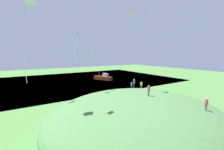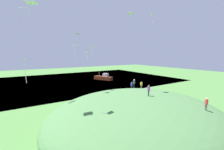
{
  "view_description": "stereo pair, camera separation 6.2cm",
  "coord_description": "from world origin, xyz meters",
  "px_view_note": "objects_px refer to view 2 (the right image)",
  "views": [
    {
      "loc": [
        27.2,
        -14.95,
        9.68
      ],
      "look_at": [
        2.75,
        0.85,
        5.64
      ],
      "focal_mm": 24.3,
      "sensor_mm": 36.0,
      "label": 1
    },
    {
      "loc": [
        27.23,
        -14.89,
        9.68
      ],
      "look_at": [
        2.75,
        0.85,
        5.64
      ],
      "focal_mm": 24.3,
      "sensor_mm": 36.0,
      "label": 2
    }
  ],
  "objects_px": {
    "person_on_hilltop": "(134,82)",
    "kite_4": "(131,14)",
    "kite_7": "(25,61)",
    "boat_on_lake": "(103,78)",
    "person_with_child": "(132,85)",
    "kite_5": "(77,34)",
    "kite_0": "(31,3)",
    "person_near_shore": "(141,84)",
    "kite_2": "(153,15)",
    "kite_6": "(23,8)",
    "person_walking_path": "(149,89)",
    "person_watching_kites": "(206,102)",
    "kite_8": "(88,53)",
    "kite_3": "(91,47)",
    "kite_1": "(77,47)"
  },
  "relations": [
    {
      "from": "person_near_shore",
      "to": "kite_8",
      "type": "bearing_deg",
      "value": -112.25
    },
    {
      "from": "person_with_child",
      "to": "kite_5",
      "type": "distance_m",
      "value": 16.46
    },
    {
      "from": "person_walking_path",
      "to": "kite_6",
      "type": "height_order",
      "value": "kite_6"
    },
    {
      "from": "person_watching_kites",
      "to": "kite_4",
      "type": "height_order",
      "value": "kite_4"
    },
    {
      "from": "boat_on_lake",
      "to": "person_on_hilltop",
      "type": "height_order",
      "value": "person_on_hilltop"
    },
    {
      "from": "person_watching_kites",
      "to": "kite_8",
      "type": "bearing_deg",
      "value": -159.61
    },
    {
      "from": "person_walking_path",
      "to": "person_watching_kites",
      "type": "relative_size",
      "value": 0.98
    },
    {
      "from": "person_on_hilltop",
      "to": "kite_7",
      "type": "relative_size",
      "value": 0.95
    },
    {
      "from": "person_walking_path",
      "to": "person_with_child",
      "type": "xyz_separation_m",
      "value": [
        -10.11,
        5.32,
        -1.65
      ]
    },
    {
      "from": "person_on_hilltop",
      "to": "kite_7",
      "type": "distance_m",
      "value": 22.3
    },
    {
      "from": "person_walking_path",
      "to": "person_near_shore",
      "type": "height_order",
      "value": "person_walking_path"
    },
    {
      "from": "kite_8",
      "to": "kite_0",
      "type": "bearing_deg",
      "value": -63.56
    },
    {
      "from": "person_walking_path",
      "to": "kite_2",
      "type": "height_order",
      "value": "kite_2"
    },
    {
      "from": "person_watching_kites",
      "to": "kite_7",
      "type": "bearing_deg",
      "value": -117.76
    },
    {
      "from": "boat_on_lake",
      "to": "person_watching_kites",
      "type": "height_order",
      "value": "person_watching_kites"
    },
    {
      "from": "kite_1",
      "to": "kite_6",
      "type": "distance_m",
      "value": 12.41
    },
    {
      "from": "person_watching_kites",
      "to": "kite_4",
      "type": "bearing_deg",
      "value": -175.54
    },
    {
      "from": "kite_5",
      "to": "kite_8",
      "type": "bearing_deg",
      "value": -12.14
    },
    {
      "from": "kite_3",
      "to": "kite_6",
      "type": "xyz_separation_m",
      "value": [
        -1.52,
        -9.9,
        5.28
      ]
    },
    {
      "from": "person_near_shore",
      "to": "kite_4",
      "type": "height_order",
      "value": "kite_4"
    },
    {
      "from": "person_on_hilltop",
      "to": "kite_4",
      "type": "bearing_deg",
      "value": -19.6
    },
    {
      "from": "kite_0",
      "to": "kite_5",
      "type": "relative_size",
      "value": 0.63
    },
    {
      "from": "kite_6",
      "to": "kite_7",
      "type": "bearing_deg",
      "value": -4.21
    },
    {
      "from": "person_walking_path",
      "to": "kite_6",
      "type": "distance_m",
      "value": 21.5
    },
    {
      "from": "kite_7",
      "to": "boat_on_lake",
      "type": "bearing_deg",
      "value": 142.84
    },
    {
      "from": "kite_5",
      "to": "boat_on_lake",
      "type": "bearing_deg",
      "value": 135.74
    },
    {
      "from": "person_near_shore",
      "to": "kite_6",
      "type": "height_order",
      "value": "kite_6"
    },
    {
      "from": "person_watching_kites",
      "to": "kite_3",
      "type": "height_order",
      "value": "kite_3"
    },
    {
      "from": "person_on_hilltop",
      "to": "kite_0",
      "type": "height_order",
      "value": "kite_0"
    },
    {
      "from": "boat_on_lake",
      "to": "person_watching_kites",
      "type": "relative_size",
      "value": 4.71
    },
    {
      "from": "boat_on_lake",
      "to": "person_walking_path",
      "type": "bearing_deg",
      "value": -42.23
    },
    {
      "from": "person_near_shore",
      "to": "kite_2",
      "type": "bearing_deg",
      "value": 41.63
    },
    {
      "from": "person_watching_kites",
      "to": "kite_6",
      "type": "distance_m",
      "value": 27.95
    },
    {
      "from": "person_watching_kites",
      "to": "kite_2",
      "type": "xyz_separation_m",
      "value": [
        -13.71,
        4.67,
        13.83
      ]
    },
    {
      "from": "kite_4",
      "to": "kite_8",
      "type": "distance_m",
      "value": 9.31
    },
    {
      "from": "kite_3",
      "to": "person_with_child",
      "type": "bearing_deg",
      "value": 94.02
    },
    {
      "from": "person_on_hilltop",
      "to": "kite_1",
      "type": "xyz_separation_m",
      "value": [
        7.09,
        -14.37,
        6.44
      ]
    },
    {
      "from": "boat_on_lake",
      "to": "kite_3",
      "type": "xyz_separation_m",
      "value": [
        24.8,
        -16.42,
        10.05
      ]
    },
    {
      "from": "person_near_shore",
      "to": "kite_0",
      "type": "xyz_separation_m",
      "value": [
        4.62,
        -20.69,
        11.82
      ]
    },
    {
      "from": "boat_on_lake",
      "to": "kite_5",
      "type": "relative_size",
      "value": 3.49
    },
    {
      "from": "person_with_child",
      "to": "kite_5",
      "type": "xyz_separation_m",
      "value": [
        -8.05,
        -9.13,
        11.09
      ]
    },
    {
      "from": "kite_0",
      "to": "boat_on_lake",
      "type": "bearing_deg",
      "value": 139.57
    },
    {
      "from": "kite_0",
      "to": "kite_2",
      "type": "distance_m",
      "value": 23.01
    },
    {
      "from": "person_on_hilltop",
      "to": "person_near_shore",
      "type": "xyz_separation_m",
      "value": [
        -0.51,
        2.52,
        -0.74
      ]
    },
    {
      "from": "person_with_child",
      "to": "kite_3",
      "type": "bearing_deg",
      "value": 56.89
    },
    {
      "from": "kite_8",
      "to": "boat_on_lake",
      "type": "bearing_deg",
      "value": 145.94
    },
    {
      "from": "person_with_child",
      "to": "kite_7",
      "type": "distance_m",
      "value": 24.67
    },
    {
      "from": "kite_2",
      "to": "kite_4",
      "type": "height_order",
      "value": "kite_2"
    },
    {
      "from": "person_watching_kites",
      "to": "kite_2",
      "type": "bearing_deg",
      "value": 146.42
    },
    {
      "from": "person_near_shore",
      "to": "kite_6",
      "type": "relative_size",
      "value": 0.79
    }
  ]
}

